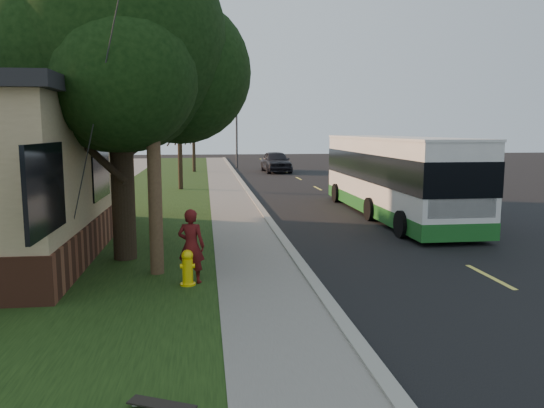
{
  "coord_description": "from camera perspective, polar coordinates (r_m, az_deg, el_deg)",
  "views": [
    {
      "loc": [
        -2.22,
        -10.67,
        3.23
      ],
      "look_at": [
        -0.66,
        1.55,
        1.5
      ],
      "focal_mm": 35.0,
      "sensor_mm": 36.0,
      "label": 1
    }
  ],
  "objects": [
    {
      "name": "utility_pole",
      "position": [
        11.8,
        -12.93,
        14.62
      ],
      "size": [
        2.86,
        3.21,
        9.07
      ],
      "color": "#473321",
      "rests_on": "ground"
    },
    {
      "name": "skateboard_spare",
      "position": [
        6.56,
        -11.78,
        -20.44
      ],
      "size": [
        0.81,
        0.53,
        0.08
      ],
      "color": "black",
      "rests_on": "grass_verge"
    },
    {
      "name": "curb",
      "position": [
        21.03,
        -1.13,
        -0.68
      ],
      "size": [
        0.25,
        80.0,
        0.12
      ],
      "primitive_type": "cube",
      "color": "gray",
      "rests_on": "ground"
    },
    {
      "name": "transit_bus",
      "position": [
        20.31,
        12.9,
        3.14
      ],
      "size": [
        2.53,
        10.96,
        2.97
      ],
      "color": "silver",
      "rests_on": "ground"
    },
    {
      "name": "sidewalk",
      "position": [
        20.95,
        -3.85,
        -0.78
      ],
      "size": [
        2.0,
        80.0,
        0.08
      ],
      "primitive_type": "cube",
      "color": "slate",
      "rests_on": "ground"
    },
    {
      "name": "skateboard_main",
      "position": [
        14.37,
        -8.5,
        -4.56
      ],
      "size": [
        0.28,
        0.86,
        0.08
      ],
      "color": "black",
      "rests_on": "grass_verge"
    },
    {
      "name": "skateboarder",
      "position": [
        11.11,
        -8.68,
        -4.48
      ],
      "size": [
        0.65,
        0.52,
        1.55
      ],
      "primitive_type": "imported",
      "rotation": [
        0.0,
        0.0,
        2.85
      ],
      "color": "#4E0F10",
      "rests_on": "grass_verge"
    },
    {
      "name": "bare_tree_near",
      "position": [
        28.72,
        -9.87,
        5.72
      ],
      "size": [
        1.38,
        1.21,
        4.31
      ],
      "color": "black",
      "rests_on": "grass_verge"
    },
    {
      "name": "grass_verge",
      "position": [
        21.04,
        -13.41,
        -0.96
      ],
      "size": [
        5.0,
        80.0,
        0.07
      ],
      "primitive_type": "cube",
      "color": "black",
      "rests_on": "ground"
    },
    {
      "name": "distant_car",
      "position": [
        40.68,
        0.42,
        4.59
      ],
      "size": [
        2.09,
        4.84,
        1.62
      ],
      "primitive_type": "imported",
      "rotation": [
        0.0,
        0.0,
        0.04
      ],
      "color": "black",
      "rests_on": "ground"
    },
    {
      "name": "ground",
      "position": [
        11.37,
        4.34,
        -8.54
      ],
      "size": [
        120.0,
        120.0,
        0.0
      ],
      "primitive_type": "plane",
      "color": "black",
      "rests_on": "ground"
    },
    {
      "name": "fire_hydrant",
      "position": [
        11.04,
        -9.07,
        -6.79
      ],
      "size": [
        0.32,
        0.32,
        0.74
      ],
      "color": "yellow",
      "rests_on": "grass_verge"
    },
    {
      "name": "road",
      "position": [
        21.83,
        9.37,
        -0.61
      ],
      "size": [
        8.0,
        80.0,
        0.01
      ],
      "primitive_type": "cube",
      "color": "black",
      "rests_on": "ground"
    },
    {
      "name": "traffic_signal",
      "position": [
        44.75,
        -3.82,
        7.89
      ],
      "size": [
        0.18,
        0.22,
        5.5
      ],
      "color": "#2D2D30",
      "rests_on": "ground"
    },
    {
      "name": "leafy_tree",
      "position": [
        13.6,
        -16.07,
        15.88
      ],
      "size": [
        6.3,
        6.0,
        7.8
      ],
      "color": "black",
      "rests_on": "grass_verge"
    },
    {
      "name": "bare_tree_far",
      "position": [
        40.7,
        -8.41,
        6.18
      ],
      "size": [
        1.38,
        1.21,
        4.03
      ],
      "color": "black",
      "rests_on": "grass_verge"
    }
  ]
}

